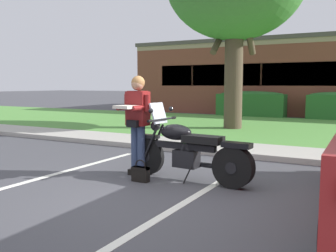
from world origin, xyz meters
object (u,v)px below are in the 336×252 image
object	(u,v)px
motorcycle	(192,151)
handbag	(141,173)
hedge_left	(251,103)
rider_person	(137,117)

from	to	relation	value
motorcycle	handbag	bearing A→B (deg)	-149.32
hedge_left	handbag	bearing A→B (deg)	-81.54
handbag	hedge_left	bearing A→B (deg)	98.46
motorcycle	rider_person	world-z (taller)	rider_person
rider_person	handbag	world-z (taller)	rider_person
rider_person	handbag	bearing A→B (deg)	-51.01
rider_person	handbag	size ratio (longest dim) A/B	4.74
motorcycle	handbag	size ratio (longest dim) A/B	6.23
rider_person	handbag	distance (m)	0.99
motorcycle	handbag	world-z (taller)	motorcycle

